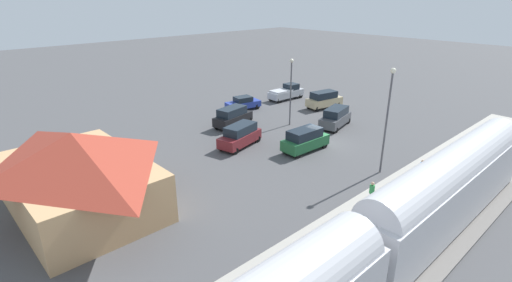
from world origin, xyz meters
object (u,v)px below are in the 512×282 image
at_px(pedestrian_on_platform, 372,191).
at_px(pickup_silver, 286,92).
at_px(suv_green, 305,140).
at_px(suv_tan, 324,99).
at_px(pedestrian_waiting_far, 422,168).
at_px(light_pole_near_platform, 388,110).
at_px(suv_charcoal, 335,117).
at_px(suv_black, 233,116).
at_px(light_pole_lot_center, 291,84).
at_px(suv_maroon, 240,135).
at_px(sedan_blue, 243,103).
at_px(passenger_train, 364,252).
at_px(station_building, 77,171).

relative_size(pedestrian_on_platform, pickup_silver, 0.31).
distance_m(pedestrian_on_platform, pickup_silver, 29.80).
bearing_deg(suv_green, suv_tan, -59.28).
xyz_separation_m(pickup_silver, suv_green, (-14.20, 12.80, 0.12)).
bearing_deg(suv_green, pedestrian_on_platform, 155.07).
bearing_deg(pedestrian_waiting_far, light_pole_near_platform, 9.48).
relative_size(pedestrian_on_platform, suv_charcoal, 0.33).
bearing_deg(suv_black, light_pole_lot_center, -128.91).
relative_size(suv_charcoal, pickup_silver, 0.95).
distance_m(suv_maroon, pickup_silver, 18.91).
bearing_deg(pedestrian_waiting_far, suv_tan, -32.14).
distance_m(suv_maroon, light_pole_lot_center, 9.34).
distance_m(suv_maroon, sedan_blue, 12.75).
relative_size(sedan_blue, light_pole_lot_center, 0.63).
bearing_deg(pickup_silver, sedan_blue, 87.72).
xyz_separation_m(passenger_train, pickup_silver, (28.47, -25.61, -1.83)).
bearing_deg(suv_green, pickup_silver, -42.04).
bearing_deg(light_pole_near_platform, sedan_blue, -9.74).
bearing_deg(pedestrian_waiting_far, light_pole_lot_center, -10.52).
relative_size(suv_tan, light_pole_lot_center, 0.68).
relative_size(pedestrian_on_platform, sedan_blue, 0.36).
height_order(station_building, suv_green, station_building).
bearing_deg(passenger_train, light_pole_near_platform, -63.87).
xyz_separation_m(station_building, suv_tan, (4.12, -32.80, -1.83)).
relative_size(passenger_train, suv_charcoal, 7.46).
relative_size(suv_tan, light_pole_near_platform, 0.58).
distance_m(station_building, sedan_blue, 26.77).
relative_size(suv_black, sedan_blue, 1.09).
height_order(passenger_train, station_building, station_building).
bearing_deg(pickup_silver, suv_maroon, 118.62).
height_order(suv_tan, light_pole_near_platform, light_pole_near_platform).
bearing_deg(pedestrian_waiting_far, station_building, 55.78).
distance_m(suv_charcoal, light_pole_near_platform, 12.63).
xyz_separation_m(passenger_train, suv_tan, (22.12, -26.03, -1.71)).
distance_m(passenger_train, suv_green, 19.24).
bearing_deg(suv_tan, suv_charcoal, 136.88).
relative_size(suv_black, light_pole_near_platform, 0.58).
bearing_deg(light_pole_lot_center, sedan_blue, -0.69).
distance_m(passenger_train, station_building, 19.23).
bearing_deg(suv_maroon, suv_green, -143.56).
xyz_separation_m(pedestrian_waiting_far, sedan_blue, (25.18, -3.24, -0.40)).
height_order(station_building, suv_tan, station_building).
xyz_separation_m(pedestrian_waiting_far, light_pole_near_platform, (3.19, 0.53, 4.21)).
bearing_deg(suv_charcoal, pickup_silver, -22.11).
distance_m(station_building, pickup_silver, 34.09).
height_order(suv_black, sedan_blue, suv_black).
distance_m(suv_black, light_pole_near_platform, 18.41).
relative_size(pedestrian_waiting_far, suv_green, 0.34).
relative_size(suv_maroon, suv_charcoal, 1.00).
xyz_separation_m(suv_black, suv_charcoal, (-8.17, -8.31, 0.00)).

